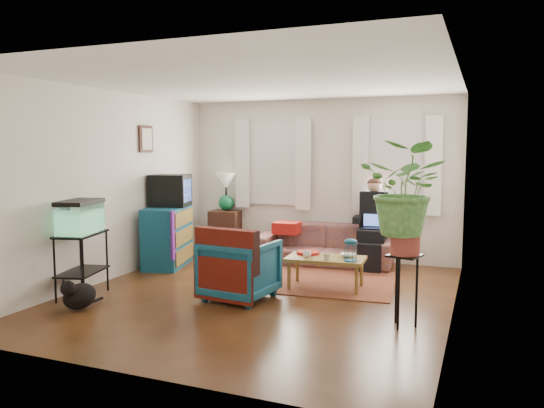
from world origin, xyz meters
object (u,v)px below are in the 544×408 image
at_px(dresser, 168,236).
at_px(coffee_table, 326,273).
at_px(aquarium_stand, 82,265).
at_px(side_table, 227,231).
at_px(plant_stand, 404,291).
at_px(armchair, 240,266).
at_px(sofa, 324,238).

relative_size(dresser, coffee_table, 1.03).
height_order(dresser, coffee_table, dresser).
xyz_separation_m(aquarium_stand, coffee_table, (2.66, 1.48, -0.19)).
height_order(side_table, aquarium_stand, aquarium_stand).
xyz_separation_m(aquarium_stand, plant_stand, (3.81, 0.34, -0.02)).
height_order(side_table, dresser, dresser).
relative_size(armchair, coffee_table, 0.80).
bearing_deg(aquarium_stand, armchair, 5.84).
bearing_deg(plant_stand, sofa, 121.88).
xyz_separation_m(dresser, armchair, (1.81, -1.22, -0.06)).
bearing_deg(plant_stand, aquarium_stand, -174.85).
xyz_separation_m(sofa, plant_stand, (1.59, -2.55, -0.04)).
height_order(dresser, armchair, dresser).
distance_m(dresser, coffee_table, 2.69).
xyz_separation_m(sofa, aquarium_stand, (-2.22, -2.90, -0.02)).
bearing_deg(plant_stand, coffee_table, 135.34).
relative_size(dresser, armchair, 1.29).
bearing_deg(armchair, coffee_table, -129.26).
distance_m(sofa, aquarium_stand, 3.65).
relative_size(aquarium_stand, plant_stand, 1.05).
distance_m(side_table, aquarium_stand, 3.23).
distance_m(aquarium_stand, armchair, 1.94).
height_order(aquarium_stand, armchair, armchair).
height_order(armchair, plant_stand, armchair).
bearing_deg(armchair, dresser, -27.87).
distance_m(sofa, plant_stand, 3.01).
relative_size(aquarium_stand, armchair, 0.99).
relative_size(side_table, dresser, 0.71).
bearing_deg(dresser, coffee_table, -23.21).
xyz_separation_m(side_table, plant_stand, (3.46, -2.86, 0.01)).
xyz_separation_m(aquarium_stand, armchair, (1.82, 0.65, 0.00)).
bearing_deg(aquarium_stand, coffee_table, 15.21).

